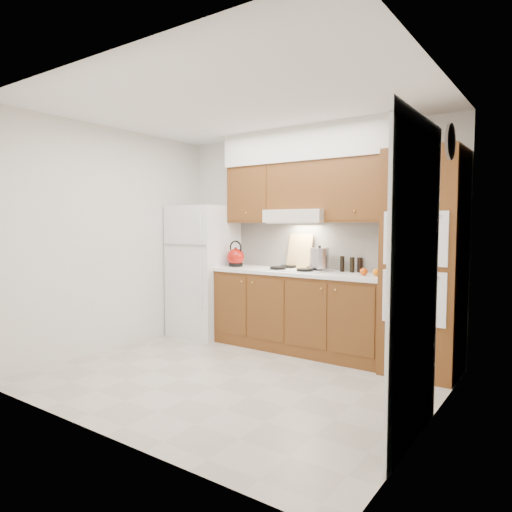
{
  "coord_description": "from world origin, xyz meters",
  "views": [
    {
      "loc": [
        2.64,
        -3.43,
        1.48
      ],
      "look_at": [
        -0.07,
        0.45,
        1.15
      ],
      "focal_mm": 32.0,
      "sensor_mm": 36.0,
      "label": 1
    }
  ],
  "objects_px": {
    "kettle": "(236,257)",
    "stock_pot": "(319,259)",
    "oven_cabinet": "(424,263)",
    "fridge": "(204,271)"
  },
  "relations": [
    {
      "from": "kettle",
      "to": "stock_pot",
      "type": "bearing_deg",
      "value": 4.66
    },
    {
      "from": "fridge",
      "to": "stock_pot",
      "type": "bearing_deg",
      "value": 5.14
    },
    {
      "from": "fridge",
      "to": "kettle",
      "type": "relative_size",
      "value": 7.75
    },
    {
      "from": "oven_cabinet",
      "to": "stock_pot",
      "type": "xyz_separation_m",
      "value": [
        -1.2,
        0.11,
        -0.02
      ]
    },
    {
      "from": "oven_cabinet",
      "to": "stock_pot",
      "type": "distance_m",
      "value": 1.21
    },
    {
      "from": "oven_cabinet",
      "to": "stock_pot",
      "type": "relative_size",
      "value": 9.62
    },
    {
      "from": "kettle",
      "to": "stock_pot",
      "type": "distance_m",
      "value": 1.13
    },
    {
      "from": "stock_pot",
      "to": "kettle",
      "type": "bearing_deg",
      "value": -173.44
    },
    {
      "from": "fridge",
      "to": "oven_cabinet",
      "type": "xyz_separation_m",
      "value": [
        2.85,
        0.03,
        0.24
      ]
    },
    {
      "from": "oven_cabinet",
      "to": "fridge",
      "type": "bearing_deg",
      "value": -179.3
    }
  ]
}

